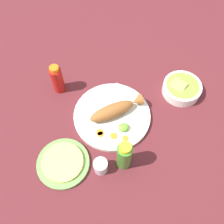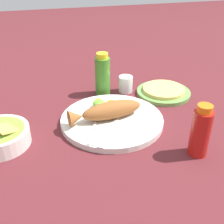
% 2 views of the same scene
% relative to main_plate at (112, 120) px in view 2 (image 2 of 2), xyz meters
% --- Properties ---
extents(ground_plane, '(4.00, 4.00, 0.00)m').
position_rel_main_plate_xyz_m(ground_plane, '(0.00, 0.00, -0.01)').
color(ground_plane, '#561E23').
extents(main_plate, '(0.32, 0.32, 0.02)m').
position_rel_main_plate_xyz_m(main_plate, '(0.00, 0.00, 0.00)').
color(main_plate, silver).
rests_on(main_plate, ground_plane).
extents(fried_fish, '(0.24, 0.08, 0.05)m').
position_rel_main_plate_xyz_m(fried_fish, '(-0.02, -0.00, 0.04)').
color(fried_fish, '#935628').
rests_on(fried_fish, main_plate).
extents(fork_near, '(0.11, 0.16, 0.00)m').
position_rel_main_plate_xyz_m(fork_near, '(-0.03, -0.08, 0.01)').
color(fork_near, silver).
rests_on(fork_near, main_plate).
extents(fork_far, '(0.07, 0.18, 0.00)m').
position_rel_main_plate_xyz_m(fork_far, '(-0.07, -0.05, 0.01)').
color(fork_far, silver).
rests_on(fork_far, main_plate).
extents(carrot_slice_near, '(0.02, 0.02, 0.00)m').
position_rel_main_plate_xyz_m(carrot_slice_near, '(0.07, 0.07, 0.01)').
color(carrot_slice_near, orange).
rests_on(carrot_slice_near, main_plate).
extents(carrot_slice_mid, '(0.03, 0.03, 0.00)m').
position_rel_main_plate_xyz_m(carrot_slice_mid, '(0.07, 0.06, 0.01)').
color(carrot_slice_mid, orange).
rests_on(carrot_slice_mid, main_plate).
extents(carrot_slice_far, '(0.03, 0.03, 0.00)m').
position_rel_main_plate_xyz_m(carrot_slice_far, '(0.02, 0.10, 0.01)').
color(carrot_slice_far, orange).
rests_on(carrot_slice_far, main_plate).
extents(carrot_slice_extra, '(0.02, 0.02, 0.00)m').
position_rel_main_plate_xyz_m(carrot_slice_extra, '(-0.02, 0.12, 0.01)').
color(carrot_slice_extra, orange).
rests_on(carrot_slice_extra, main_plate).
extents(lime_wedge_main, '(0.04, 0.04, 0.02)m').
position_rel_main_plate_xyz_m(lime_wedge_main, '(-0.02, 0.08, 0.02)').
color(lime_wedge_main, '#6BB233').
rests_on(lime_wedge_main, main_plate).
extents(hot_sauce_bottle_red, '(0.05, 0.05, 0.15)m').
position_rel_main_plate_xyz_m(hot_sauce_bottle_red, '(0.18, -0.21, 0.06)').
color(hot_sauce_bottle_red, '#B21914').
rests_on(hot_sauce_bottle_red, ground_plane).
extents(hot_sauce_bottle_green, '(0.06, 0.06, 0.16)m').
position_rel_main_plate_xyz_m(hot_sauce_bottle_green, '(0.02, 0.20, 0.07)').
color(hot_sauce_bottle_green, '#3D8428').
rests_on(hot_sauce_bottle_green, ground_plane).
extents(salt_cup, '(0.05, 0.05, 0.06)m').
position_rel_main_plate_xyz_m(salt_cup, '(0.11, 0.20, 0.02)').
color(salt_cup, silver).
rests_on(salt_cup, ground_plane).
extents(tortilla_plate, '(0.20, 0.20, 0.01)m').
position_rel_main_plate_xyz_m(tortilla_plate, '(0.24, 0.14, -0.00)').
color(tortilla_plate, '#6B9E4C').
rests_on(tortilla_plate, ground_plane).
extents(tortilla_stack, '(0.16, 0.16, 0.01)m').
position_rel_main_plate_xyz_m(tortilla_stack, '(0.24, 0.14, 0.01)').
color(tortilla_stack, '#E0C666').
rests_on(tortilla_stack, tortilla_plate).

